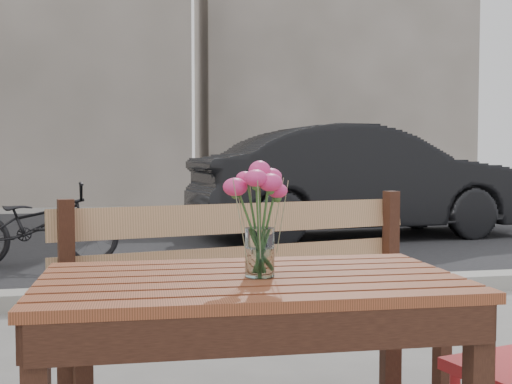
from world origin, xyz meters
TOP-DOWN VIEW (x-y plane):
  - street at (0.00, 5.06)m, footprint 30.00×8.12m
  - backdrop_buildings at (0.17, 14.40)m, footprint 15.50×4.00m
  - main_table at (-0.15, 0.14)m, footprint 1.17×0.71m
  - main_bench at (-0.01, 0.76)m, footprint 1.53×0.74m
  - main_vase at (-0.12, 0.13)m, footprint 0.17×0.17m
  - parked_car at (2.56, 6.40)m, footprint 4.51×1.90m
  - bicycle at (-1.30, 4.85)m, footprint 1.58×0.68m

SIDE VIEW (x-z plane):
  - street at x=0.00m, z-range -0.03..0.09m
  - bicycle at x=-1.30m, z-range 0.00..0.80m
  - main_bench at x=-0.01m, z-range 0.10..1.01m
  - main_table at x=-0.15m, z-range 0.24..0.95m
  - parked_car at x=2.56m, z-range 0.00..1.45m
  - main_vase at x=-0.12m, z-range 0.75..1.07m
  - backdrop_buildings at x=0.17m, z-range -0.40..7.60m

